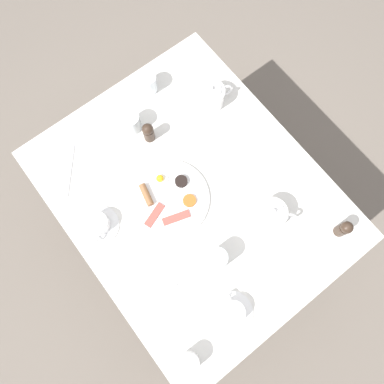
% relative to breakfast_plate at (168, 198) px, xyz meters
% --- Properties ---
extents(ground_plane, '(8.00, 8.00, 0.00)m').
position_rel_breakfast_plate_xyz_m(ground_plane, '(-0.09, 0.04, -0.71)').
color(ground_plane, '#70665B').
extents(table, '(0.92, 1.14, 0.70)m').
position_rel_breakfast_plate_xyz_m(table, '(-0.09, 0.04, -0.07)').
color(table, silver).
rests_on(table, ground_plane).
extents(breakfast_plate, '(0.31, 0.31, 0.04)m').
position_rel_breakfast_plate_xyz_m(breakfast_plate, '(0.00, 0.00, 0.00)').
color(breakfast_plate, white).
rests_on(breakfast_plate, table).
extents(teapot_near, '(0.15, 0.14, 0.11)m').
position_rel_breakfast_plate_xyz_m(teapot_near, '(-0.25, 0.29, 0.04)').
color(teapot_near, white).
rests_on(teapot_near, table).
extents(teapot_far, '(0.19, 0.11, 0.11)m').
position_rel_breakfast_plate_xyz_m(teapot_far, '(-0.39, -0.22, 0.04)').
color(teapot_far, white).
rests_on(teapot_far, table).
extents(teacup_with_saucer_left, '(0.15, 0.15, 0.06)m').
position_rel_breakfast_plate_xyz_m(teacup_with_saucer_left, '(0.27, -0.07, 0.02)').
color(teacup_with_saucer_left, white).
rests_on(teacup_with_saucer_left, table).
extents(teacup_with_saucer_right, '(0.15, 0.15, 0.06)m').
position_rel_breakfast_plate_xyz_m(teacup_with_saucer_right, '(0.07, 0.47, 0.02)').
color(teacup_with_saucer_right, white).
rests_on(teacup_with_saucer_right, table).
extents(water_glass_tall, '(0.08, 0.08, 0.09)m').
position_rel_breakfast_plate_xyz_m(water_glass_tall, '(-0.07, -0.33, 0.04)').
color(water_glass_tall, white).
rests_on(water_glass_tall, table).
extents(water_glass_short, '(0.08, 0.08, 0.10)m').
position_rel_breakfast_plate_xyz_m(water_glass_short, '(0.00, 0.29, 0.04)').
color(water_glass_short, white).
rests_on(water_glass_short, table).
extents(wine_glass_spare, '(0.08, 0.08, 0.09)m').
position_rel_breakfast_plate_xyz_m(wine_glass_spare, '(-0.22, -0.43, 0.04)').
color(wine_glass_spare, white).
rests_on(wine_glass_spare, table).
extents(creamer_jug, '(0.09, 0.07, 0.07)m').
position_rel_breakfast_plate_xyz_m(creamer_jug, '(0.28, 0.50, 0.03)').
color(creamer_jug, white).
rests_on(creamer_jug, table).
extents(pepper_grinder, '(0.04, 0.04, 0.10)m').
position_rel_breakfast_plate_xyz_m(pepper_grinder, '(-0.43, 0.49, 0.04)').
color(pepper_grinder, '#38281E').
rests_on(pepper_grinder, table).
extents(salt_grinder, '(0.04, 0.04, 0.10)m').
position_rel_breakfast_plate_xyz_m(salt_grinder, '(-0.09, -0.25, 0.04)').
color(salt_grinder, '#38281E').
rests_on(salt_grinder, table).
extents(fork_by_plate, '(0.16, 0.12, 0.00)m').
position_rel_breakfast_plate_xyz_m(fork_by_plate, '(0.24, 0.33, -0.01)').
color(fork_by_plate, silver).
rests_on(fork_by_plate, table).
extents(knife_by_plate, '(0.15, 0.17, 0.00)m').
position_rel_breakfast_plate_xyz_m(knife_by_plate, '(0.23, -0.32, -0.01)').
color(knife_by_plate, silver).
rests_on(knife_by_plate, table).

